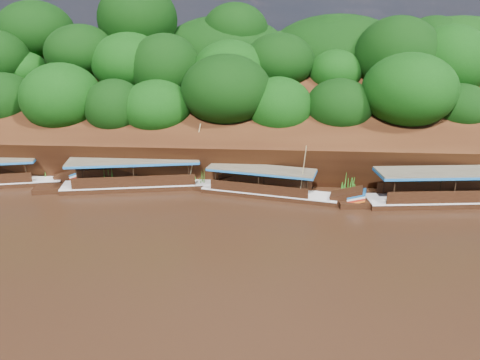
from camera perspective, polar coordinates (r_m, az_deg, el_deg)
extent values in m
plane|color=black|center=(31.51, 4.04, -6.78)|extent=(160.00, 160.00, 0.00)
cube|color=black|center=(45.53, 4.31, 6.03)|extent=(120.00, 16.12, 13.64)
cube|color=black|center=(56.07, 4.26, 4.84)|extent=(120.00, 24.00, 12.00)
ellipsoid|color=#113E0A|center=(58.78, -27.00, 12.45)|extent=(20.00, 10.00, 8.00)
ellipsoid|color=#113E0A|center=(44.95, -3.40, 5.88)|extent=(18.00, 8.00, 6.40)
ellipsoid|color=#113E0A|center=(51.57, 4.50, 13.97)|extent=(24.00, 11.00, 8.40)
cube|color=black|center=(40.39, 24.84, -2.64)|extent=(14.35, 4.09, 1.00)
cube|color=silver|center=(40.23, 24.94, -2.01)|extent=(14.35, 4.17, 0.11)
cube|color=brown|center=(39.16, 24.23, 0.95)|extent=(11.34, 4.09, 0.13)
cube|color=#1960A6|center=(39.20, 24.20, 0.76)|extent=(11.34, 4.09, 0.20)
cube|color=black|center=(38.38, 3.57, -1.92)|extent=(11.28, 4.37, 0.83)
cube|color=silver|center=(38.24, 3.58, -1.36)|extent=(11.29, 4.43, 0.09)
cube|color=black|center=(37.35, 12.96, -1.93)|extent=(2.90, 2.06, 1.56)
cube|color=#1960A6|center=(37.22, 14.05, -1.63)|extent=(1.67, 1.84, 0.57)
cube|color=#B32313|center=(37.33, 14.01, -2.08)|extent=(1.67, 1.84, 0.57)
cube|color=brown|center=(37.79, 2.62, 1.35)|extent=(8.99, 4.15, 0.11)
cube|color=#1960A6|center=(37.83, 2.61, 1.19)|extent=(8.99, 4.15, 0.17)
cylinder|color=tan|center=(36.53, 7.69, 1.11)|extent=(0.37, 0.82, 4.23)
cube|color=black|center=(40.88, -11.35, -0.93)|extent=(14.10, 4.88, 0.95)
cube|color=silver|center=(40.73, -11.39, -0.33)|extent=(14.11, 4.95, 0.11)
cube|color=black|center=(40.67, -0.38, 0.45)|extent=(3.54, 2.32, 1.87)
cube|color=#1960A6|center=(40.67, 0.84, 0.92)|extent=(2.01, 2.10, 0.70)
cube|color=#B32313|center=(40.78, 0.84, 0.44)|extent=(2.01, 2.10, 0.70)
cube|color=brown|center=(40.19, -12.81, 2.43)|extent=(11.20, 4.66, 0.13)
cube|color=#1960A6|center=(40.22, -12.80, 2.26)|extent=(11.20, 4.66, 0.19)
cylinder|color=tan|center=(39.60, -5.56, 3.27)|extent=(0.98, 1.70, 4.74)
cube|color=black|center=(44.07, -19.97, 0.68)|extent=(3.00, 2.20, 1.62)
cube|color=#1960A6|center=(43.85, -19.10, 1.09)|extent=(1.75, 1.96, 0.59)
cube|color=#B32313|center=(43.95, -19.06, 0.68)|extent=(1.75, 1.96, 0.59)
cone|color=#2B721C|center=(45.40, -23.18, 1.00)|extent=(1.50, 1.50, 1.68)
cone|color=#2B721C|center=(42.11, -15.44, 0.61)|extent=(1.50, 1.50, 1.77)
cone|color=#2B721C|center=(40.30, -5.24, 0.35)|extent=(1.50, 1.50, 1.68)
cone|color=#2B721C|center=(40.33, 6.05, 0.37)|extent=(1.50, 1.50, 1.74)
cone|color=#2B721C|center=(40.34, 13.37, 0.25)|extent=(1.50, 1.50, 2.13)
cone|color=#2B721C|center=(41.92, 20.77, -0.10)|extent=(1.50, 1.50, 1.69)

